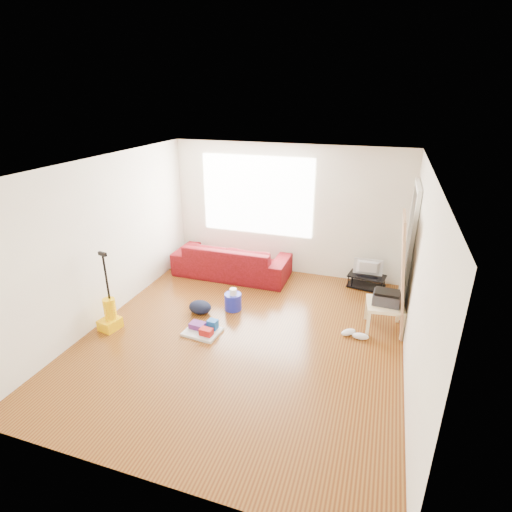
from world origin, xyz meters
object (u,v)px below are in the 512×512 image
(cleaning_tray, at_px, (204,329))
(backpack, at_px, (200,313))
(tv_stand, at_px, (366,281))
(vacuum, at_px, (110,315))
(side_table, at_px, (385,308))
(sofa, at_px, (232,275))
(bucket, at_px, (233,309))

(cleaning_tray, xyz_separation_m, backpack, (-0.31, 0.52, -0.06))
(tv_stand, relative_size, vacuum, 0.57)
(cleaning_tray, bearing_deg, side_table, 20.64)
(tv_stand, bearing_deg, vacuum, -134.26)
(sofa, bearing_deg, side_table, 159.54)
(bucket, bearing_deg, cleaning_tray, -101.57)
(bucket, xyz_separation_m, cleaning_tray, (-0.16, -0.80, 0.06))
(side_table, height_order, backpack, side_table)
(sofa, xyz_separation_m, bucket, (0.50, -1.24, 0.00))
(cleaning_tray, bearing_deg, backpack, 120.50)
(sofa, bearing_deg, tv_stand, -173.95)
(tv_stand, xyz_separation_m, side_table, (0.34, -1.35, 0.24))
(vacuum, bearing_deg, bucket, 46.79)
(bucket, height_order, cleaning_tray, cleaning_tray)
(vacuum, bearing_deg, sofa, 77.02)
(side_table, xyz_separation_m, vacuum, (-3.95, -1.28, -0.14))
(sofa, height_order, cleaning_tray, sofa)
(cleaning_tray, relative_size, vacuum, 0.45)
(sofa, relative_size, tv_stand, 3.16)
(sofa, relative_size, backpack, 5.90)
(sofa, height_order, bucket, sofa)
(side_table, height_order, cleaning_tray, side_table)
(side_table, relative_size, bucket, 2.09)
(tv_stand, distance_m, cleaning_tray, 3.19)
(sofa, bearing_deg, bucket, 112.11)
(side_table, relative_size, vacuum, 0.48)
(tv_stand, relative_size, backpack, 1.87)
(sofa, xyz_separation_m, tv_stand, (2.55, 0.27, 0.13))
(tv_stand, xyz_separation_m, backpack, (-2.51, -1.79, -0.13))
(bucket, distance_m, vacuum, 1.94)
(vacuum, bearing_deg, backpack, 48.64)
(sofa, distance_m, side_table, 3.10)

